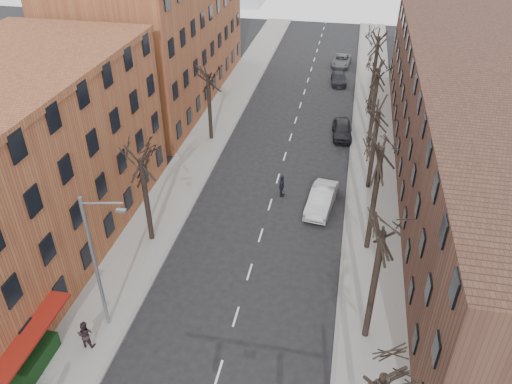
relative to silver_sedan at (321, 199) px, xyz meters
The scene contains 20 objects.
sidewalk_left 16.09m from the silver_sedan, 138.29° to the left, with size 4.00×90.00×0.15m, color gray.
sidewalk_right 11.45m from the silver_sedan, 69.50° to the left, with size 4.00×90.00×0.15m, color gray.
building_left_far 28.74m from the silver_sedan, 135.44° to the left, with size 12.00×28.00×14.00m, color brown.
building_right 13.92m from the silver_sedan, 25.40° to the left, with size 12.00×50.00×10.00m, color #492E22.
awning_left 22.70m from the silver_sedan, 126.21° to the right, with size 1.20×7.00×0.15m, color maroon.
hedge 23.56m from the silver_sedan, 124.97° to the right, with size 0.80×6.00×1.00m, color black.
tree_right_b 12.85m from the silver_sedan, 73.69° to the right, with size 5.20×5.20×10.80m, color black, non-canonical shape.
tree_right_c 5.67m from the silver_sedan, 50.08° to the right, with size 5.20×5.20×11.60m, color black, non-canonical shape.
tree_right_d 5.23m from the silver_sedan, 45.76° to the left, with size 5.20×5.20×10.00m, color black, non-canonical shape.
tree_right_e 12.27m from the silver_sedan, 72.89° to the left, with size 5.20×5.20×10.80m, color black, non-canonical shape.
tree_right_f 20.04m from the silver_sedan, 79.64° to the left, with size 5.20×5.20×11.60m, color black, non-canonical shape.
tree_left_a 13.23m from the silver_sedan, 151.48° to the right, with size 5.20×5.20×9.50m, color black, non-canonical shape.
tree_left_b 15.14m from the silver_sedan, 140.11° to the left, with size 5.20×5.20×9.50m, color black, non-canonical shape.
streetlight 18.54m from the silver_sedan, 127.63° to the right, with size 2.45×0.22×9.03m.
silver_sedan is the anchor object (origin of this frame).
parked_car_near 12.85m from the silver_sedan, 85.78° to the left, with size 1.82×4.52×1.54m, color black.
parked_car_mid 27.29m from the silver_sedan, 90.42° to the left, with size 1.77×4.35×1.26m, color black.
parked_car_far 33.95m from the silver_sedan, 90.34° to the left, with size 2.24×4.86×1.35m, color #585A60.
pedestrian_b 19.83m from the silver_sedan, 125.83° to the right, with size 0.87×0.68×1.79m, color black.
pedestrian_crossing 3.48m from the silver_sedan, 161.42° to the left, with size 1.09×0.46×1.87m, color black.
Camera 1 is at (5.22, -8.19, 22.64)m, focal length 35.00 mm.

